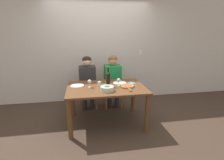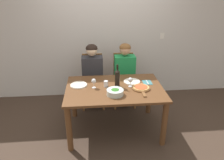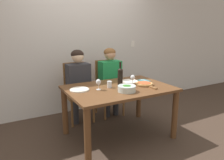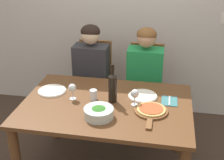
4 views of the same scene
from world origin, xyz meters
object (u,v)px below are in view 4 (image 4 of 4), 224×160
person_woman (91,68)px  dinner_plate_left (52,91)px  water_tumbler (93,95)px  wine_bottle (113,87)px  pizza_on_board (151,111)px  wine_glass_left (72,89)px  dinner_plate_right (143,96)px  fork_on_napkin (169,101)px  chair_right (145,86)px  chair_left (94,81)px  broccoli_bowl (99,113)px  person_man (145,72)px  wine_glass_right (135,94)px

person_woman → dinner_plate_left: size_ratio=4.67×
person_woman → water_tumbler: size_ratio=13.09×
wine_bottle → pizza_on_board: 0.39m
person_woman → pizza_on_board: 1.11m
wine_glass_left → dinner_plate_right: bearing=14.3°
dinner_plate_right → wine_glass_left: 0.64m
pizza_on_board → fork_on_napkin: size_ratio=2.35×
chair_right → chair_left: bearing=180.0°
chair_right → dinner_plate_left: size_ratio=3.78×
dinner_plate_left → chair_left: bearing=73.6°
wine_bottle → broccoli_bowl: (-0.06, -0.28, -0.10)m
person_man → fork_on_napkin: (0.28, -0.62, 0.01)m
dinner_plate_right → fork_on_napkin: dinner_plate_right is taller
chair_left → dinner_plate_left: bearing=-106.4°
chair_left → dinner_plate_left: chair_left is taller
broccoli_bowl → dinner_plate_left: bearing=145.9°
wine_glass_left → person_woman: bearing=91.3°
chair_right → dinner_plate_right: bearing=-87.2°
dinner_plate_left → wine_glass_left: 0.28m
broccoli_bowl → chair_right: bearing=75.6°
dinner_plate_left → water_tumbler: 0.43m
pizza_on_board → wine_glass_left: 0.72m
chair_right → fork_on_napkin: 0.82m
person_woman → wine_bottle: (0.38, -0.71, 0.15)m
pizza_on_board → water_tumbler: water_tumbler is taller
person_woman → pizza_on_board: person_woman is taller
chair_right → broccoli_bowl: (-0.28, -1.11, 0.27)m
dinner_plate_right → chair_right: bearing=92.8°
wine_bottle → dinner_plate_right: bearing=27.9°
person_man → broccoli_bowl: (-0.28, -0.99, 0.05)m
chair_left → person_woman: size_ratio=0.81×
chair_right → dinner_plate_right: 0.73m
dinner_plate_right → chair_left: bearing=132.4°
broccoli_bowl → fork_on_napkin: bearing=33.5°
person_woman → pizza_on_board: bearing=-49.0°
person_woman → water_tumbler: person_woman is taller
wine_glass_right → water_tumbler: 0.38m
person_woman → broccoli_bowl: bearing=-72.3°
chair_right → fork_on_napkin: bearing=-69.5°
chair_left → wine_glass_left: size_ratio=6.67×
dinner_plate_right → water_tumbler: water_tumbler is taller
dinner_plate_right → pizza_on_board: (0.09, -0.26, 0.01)m
person_man → fork_on_napkin: bearing=-66.0°
wine_bottle → dinner_plate_right: 0.32m
chair_right → water_tumbler: (-0.40, -0.83, 0.27)m
chair_right → person_man: 0.25m
broccoli_bowl → dinner_plate_right: broccoli_bowl is taller
broccoli_bowl → pizza_on_board: size_ratio=0.57×
chair_right → dinner_plate_right: (0.03, -0.69, 0.23)m
pizza_on_board → dinner_plate_left: bearing=167.6°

